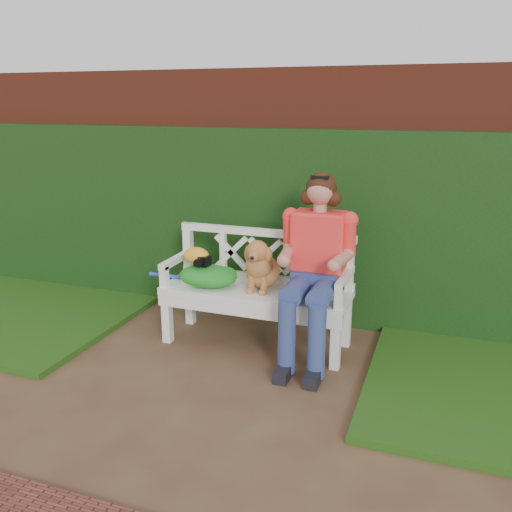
% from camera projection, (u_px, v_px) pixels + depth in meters
% --- Properties ---
extents(ground, '(60.00, 60.00, 0.00)m').
position_uv_depth(ground, '(184.00, 401.00, 3.60)').
color(ground, '#512F21').
extents(brick_wall, '(10.00, 0.30, 2.20)m').
position_uv_depth(brick_wall, '(274.00, 193.00, 5.01)').
color(brick_wall, maroon).
rests_on(brick_wall, ground).
extents(ivy_hedge, '(10.00, 0.18, 1.70)m').
position_uv_depth(ivy_hedge, '(266.00, 225.00, 4.88)').
color(ivy_hedge, '#1C4312').
rests_on(ivy_hedge, ground).
extents(grass_left, '(2.60, 2.00, 0.05)m').
position_uv_depth(grass_left, '(3.00, 307.00, 5.19)').
color(grass_left, black).
rests_on(grass_left, ground).
extents(garden_bench, '(1.63, 0.76, 0.48)m').
position_uv_depth(garden_bench, '(256.00, 316.00, 4.40)').
color(garden_bench, white).
rests_on(garden_bench, ground).
extents(seated_woman, '(0.68, 0.86, 1.41)m').
position_uv_depth(seated_woman, '(317.00, 269.00, 4.09)').
color(seated_woman, '#D24553').
rests_on(seated_woman, ground).
extents(dog, '(0.38, 0.45, 0.43)m').
position_uv_depth(dog, '(262.00, 263.00, 4.26)').
color(dog, '#A67929').
rests_on(dog, garden_bench).
extents(tennis_racket, '(0.77, 0.53, 0.03)m').
position_uv_depth(tennis_racket, '(198.00, 280.00, 4.49)').
color(tennis_racket, silver).
rests_on(tennis_racket, garden_bench).
extents(green_bag, '(0.50, 0.39, 0.17)m').
position_uv_depth(green_bag, '(208.00, 275.00, 4.39)').
color(green_bag, '#238B1D').
rests_on(green_bag, garden_bench).
extents(camera_item, '(0.13, 0.10, 0.08)m').
position_uv_depth(camera_item, '(202.00, 261.00, 4.36)').
color(camera_item, black).
rests_on(camera_item, green_bag).
extents(baseball_glove, '(0.26, 0.23, 0.14)m').
position_uv_depth(baseball_glove, '(196.00, 255.00, 4.40)').
color(baseball_glove, '#F3A824').
rests_on(baseball_glove, green_bag).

